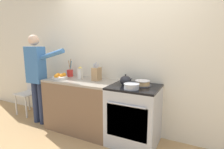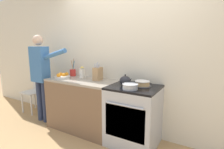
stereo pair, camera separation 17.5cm
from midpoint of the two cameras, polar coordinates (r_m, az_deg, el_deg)
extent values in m
plane|color=tan|center=(2.83, -3.74, -22.65)|extent=(16.00, 16.00, 0.00)
cube|color=silver|center=(2.97, 2.39, 5.64)|extent=(8.00, 0.04, 2.60)
cube|color=brown|center=(3.22, -11.47, -9.97)|extent=(1.24, 0.63, 0.87)
cube|color=#9E9384|center=(3.09, -11.77, -2.05)|extent=(1.24, 0.63, 0.03)
cube|color=#B7BABF|center=(2.76, 5.30, -13.27)|extent=(0.73, 0.63, 0.88)
cube|color=black|center=(2.49, 2.59, -15.41)|extent=(0.60, 0.01, 0.48)
cylinder|color=#B7BABF|center=(2.37, 2.38, -10.05)|extent=(0.55, 0.02, 0.02)
cube|color=black|center=(2.61, 5.47, -4.10)|extent=(0.73, 0.63, 0.03)
cylinder|color=#4C4C51|center=(2.65, 8.03, -3.50)|extent=(0.27, 0.27, 0.01)
cylinder|color=tan|center=(2.64, 8.04, -3.08)|extent=(0.21, 0.21, 0.03)
cylinder|color=tan|center=(2.64, 8.06, -2.45)|extent=(0.21, 0.21, 0.03)
cylinder|color=white|center=(2.63, 8.07, -2.04)|extent=(0.22, 0.22, 0.01)
cylinder|color=#232328|center=(2.64, 2.52, -3.45)|extent=(0.12, 0.12, 0.01)
ellipsoid|color=#232328|center=(2.63, 2.53, -1.99)|extent=(0.17, 0.17, 0.15)
cone|color=#232328|center=(2.59, 4.18, -1.60)|extent=(0.09, 0.04, 0.08)
sphere|color=black|center=(2.61, 2.54, -0.17)|extent=(0.02, 0.02, 0.02)
cylinder|color=#B7BABF|center=(2.43, 4.35, -3.93)|extent=(0.21, 0.21, 0.07)
torus|color=#B7BABF|center=(2.42, 4.36, -3.05)|extent=(0.22, 0.22, 0.01)
cube|color=tan|center=(2.99, -6.73, 0.16)|extent=(0.11, 0.16, 0.22)
cylinder|color=#B2B2B7|center=(2.96, -7.75, 2.84)|extent=(0.01, 0.03, 0.07)
cylinder|color=#B2B2B7|center=(2.94, -7.22, 2.80)|extent=(0.01, 0.03, 0.07)
cylinder|color=#B2B2B7|center=(2.92, -6.66, 2.64)|extent=(0.01, 0.03, 0.06)
cylinder|color=#B2B2B7|center=(2.99, -7.36, 2.95)|extent=(0.01, 0.04, 0.08)
cylinder|color=#B2B2B7|center=(2.97, -6.86, 3.06)|extent=(0.01, 0.04, 0.09)
cylinder|color=#B2B2B7|center=(2.95, -6.29, 2.86)|extent=(0.01, 0.04, 0.07)
cylinder|color=#B2B2B7|center=(3.02, -6.99, 3.18)|extent=(0.01, 0.04, 0.09)
cylinder|color=red|center=(3.45, -14.99, 0.43)|extent=(0.12, 0.12, 0.13)
cylinder|color=teal|center=(3.45, -14.81, 2.23)|extent=(0.06, 0.01, 0.25)
cylinder|color=#A37A51|center=(3.41, -15.06, 2.27)|extent=(0.05, 0.05, 0.27)
cylinder|color=#A37A51|center=(3.45, -14.91, 2.58)|extent=(0.05, 0.02, 0.29)
cylinder|color=silver|center=(3.25, -18.08, -1.03)|extent=(0.26, 0.26, 0.05)
sphere|color=orange|center=(3.23, -17.70, -0.32)|extent=(0.07, 0.07, 0.07)
sphere|color=orange|center=(3.29, -16.90, -0.07)|extent=(0.08, 0.08, 0.08)
sphere|color=orange|center=(3.19, -19.29, -0.51)|extent=(0.07, 0.07, 0.07)
sphere|color=orange|center=(3.31, -18.66, -0.13)|extent=(0.07, 0.07, 0.07)
cube|color=white|center=(3.17, -11.88, 0.21)|extent=(0.07, 0.07, 0.18)
pyramid|color=#E0BC4C|center=(3.15, -11.96, 2.36)|extent=(0.07, 0.07, 0.03)
cylinder|color=#283351|center=(3.77, -24.93, -8.23)|extent=(0.11, 0.11, 0.81)
cylinder|color=#283351|center=(3.66, -23.34, -8.70)|extent=(0.11, 0.11, 0.81)
cube|color=#3D70AD|center=(3.56, -25.01, 2.87)|extent=(0.34, 0.20, 0.67)
cylinder|color=#3D70AD|center=(3.72, -27.09, 3.77)|extent=(0.08, 0.08, 0.57)
cylinder|color=#3D70AD|center=(3.23, -20.74, 6.09)|extent=(0.57, 0.08, 0.22)
sphere|color=beige|center=(3.54, -25.57, 10.11)|extent=(0.19, 0.19, 0.19)
cylinder|color=silver|center=(4.38, -29.86, -8.61)|extent=(0.04, 0.04, 0.45)
cylinder|color=silver|center=(4.13, -27.36, -9.50)|extent=(0.04, 0.04, 0.45)
cylinder|color=silver|center=(4.55, -26.49, -7.64)|extent=(0.04, 0.04, 0.45)
cylinder|color=silver|center=(4.31, -23.90, -8.41)|extent=(0.04, 0.04, 0.45)
cube|color=silver|center=(4.27, -27.16, -5.53)|extent=(0.40, 0.40, 0.02)
cube|color=silver|center=(4.33, -25.42, -2.33)|extent=(0.40, 0.03, 0.40)
camera|label=1|loc=(0.09, -91.86, -0.34)|focal=28.00mm
camera|label=2|loc=(0.09, 88.14, 0.34)|focal=28.00mm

